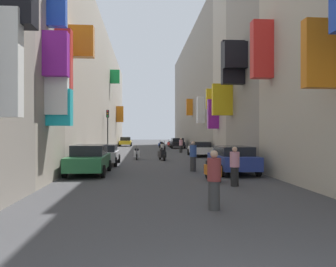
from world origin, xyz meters
The scene contains 22 objects.
ground_plane centered at (0.00, 30.00, 0.00)m, with size 140.00×140.00×0.00m, color #424244.
building_left_mid_b centered at (-8.00, 36.92, 6.49)m, with size 7.28×46.15×12.98m.
building_right_mid_a centered at (7.98, 17.60, 8.56)m, with size 7.38×6.96×17.16m.
building_right_mid_b centered at (7.99, 23.38, 9.68)m, with size 6.89×4.60×19.40m.
building_right_mid_c centered at (8.00, 42.83, 7.51)m, with size 6.77×34.32×15.01m.
parked_car_green centered at (-3.88, 14.23, 0.78)m, with size 1.95×4.30×1.49m.
parked_car_white centered at (4.01, 26.59, 0.71)m, with size 1.85×4.25×1.32m.
parked_car_black centered at (3.59, 42.26, 0.74)m, with size 1.88×4.13×1.40m.
parked_car_silver centered at (-3.67, 19.23, 0.72)m, with size 1.87×4.29×1.34m.
parked_car_yellow centered at (-3.88, 50.02, 0.75)m, with size 1.94×3.95×1.44m.
parked_car_blue centered at (3.55, 14.02, 0.76)m, with size 2.00×4.21×1.42m.
scooter_blue centered at (1.44, 43.95, 0.46)m, with size 0.77×1.88×1.13m.
scooter_black centered at (0.34, 22.49, 0.46)m, with size 0.63×1.77×1.13m.
scooter_red centered at (2.97, 47.21, 0.46)m, with size 0.72×1.77×1.13m.
scooter_orange centered at (1.93, 11.44, 0.46)m, with size 0.57×1.90×1.13m.
scooter_white centered at (-1.62, 23.55, 0.46)m, with size 0.46×1.88×1.13m.
scooter_silver centered at (1.45, 39.09, 0.46)m, with size 0.67×1.95×1.13m.
pedestrian_crossing centered at (2.92, 32.15, 0.78)m, with size 0.49×0.49×1.57m.
pedestrian_near_left centered at (0.82, 6.01, 0.81)m, with size 0.51×0.51×1.64m.
pedestrian_near_right centered at (1.62, 15.08, 0.82)m, with size 0.53×0.53×1.65m.
pedestrian_mid_street centered at (2.50, 9.92, 0.78)m, with size 0.54×0.54×1.57m.
traffic_light_near_corner centered at (-4.59, 30.03, 2.97)m, with size 0.26×0.34×4.37m.
Camera 1 is at (-1.14, -2.98, 2.12)m, focal length 35.46 mm.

